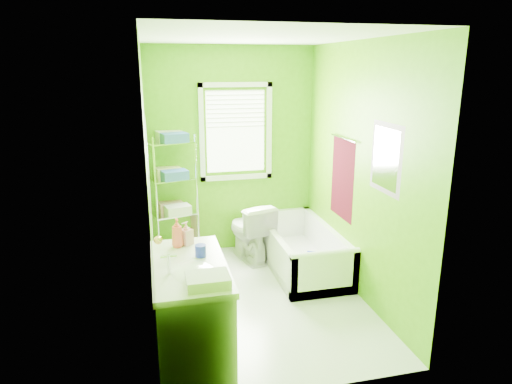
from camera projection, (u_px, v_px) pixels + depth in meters
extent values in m
plane|color=silver|center=(259.00, 298.00, 4.78)|extent=(2.90, 2.90, 0.00)
cube|color=#4B9307|center=(232.00, 152.00, 5.79)|extent=(2.10, 0.04, 2.60)
cube|color=#4B9307|center=(310.00, 227.00, 3.07)|extent=(2.10, 0.04, 2.60)
cube|color=#4B9307|center=(148.00, 184.00, 4.20)|extent=(0.04, 2.90, 2.60)
cube|color=#4B9307|center=(359.00, 172.00, 4.67)|extent=(0.04, 2.90, 2.60)
cube|color=white|center=(259.00, 37.00, 4.08)|extent=(2.10, 2.90, 0.04)
cube|color=white|center=(236.00, 132.00, 5.72)|extent=(0.74, 0.01, 1.01)
cube|color=white|center=(236.00, 177.00, 5.86)|extent=(0.92, 0.05, 0.06)
cube|color=white|center=(235.00, 85.00, 5.55)|extent=(0.92, 0.05, 0.06)
cube|color=white|center=(202.00, 133.00, 5.61)|extent=(0.06, 0.05, 1.22)
cube|color=white|center=(269.00, 131.00, 5.80)|extent=(0.06, 0.05, 1.22)
cube|color=white|center=(236.00, 109.00, 5.62)|extent=(0.72, 0.02, 0.50)
cube|color=white|center=(154.00, 257.00, 3.34)|extent=(0.02, 0.80, 2.00)
sphere|color=gold|center=(158.00, 240.00, 3.66)|extent=(0.07, 0.07, 0.07)
cube|color=#430712|center=(342.00, 179.00, 5.03)|extent=(0.02, 0.58, 0.90)
cylinder|color=silver|center=(343.00, 138.00, 4.91)|extent=(0.02, 0.62, 0.02)
cube|color=#CC5972|center=(386.00, 158.00, 4.08)|extent=(0.02, 0.54, 0.64)
cube|color=white|center=(385.00, 159.00, 4.08)|extent=(0.01, 0.44, 0.54)
cube|color=white|center=(300.00, 262.00, 5.52)|extent=(0.75, 1.62, 0.11)
cube|color=white|center=(273.00, 251.00, 5.39)|extent=(0.08, 1.62, 0.48)
cube|color=white|center=(327.00, 245.00, 5.54)|extent=(0.08, 1.62, 0.48)
cube|color=white|center=(325.00, 276.00, 4.74)|extent=(0.75, 0.08, 0.48)
cube|color=white|center=(282.00, 227.00, 6.19)|extent=(0.75, 0.08, 0.48)
cylinder|color=white|center=(325.00, 254.00, 4.68)|extent=(0.75, 0.08, 0.08)
cylinder|color=#1420C4|center=(317.00, 276.00, 4.97)|extent=(0.35, 0.35, 0.06)
cylinder|color=yellow|center=(317.00, 271.00, 4.96)|extent=(0.33, 0.33, 0.05)
cube|color=#1420C4|center=(318.00, 262.00, 5.07)|extent=(0.24, 0.14, 0.22)
imported|color=white|center=(249.00, 231.00, 5.67)|extent=(0.58, 0.81, 0.75)
cube|color=silver|center=(191.00, 315.00, 3.70)|extent=(0.55, 1.10, 0.80)
cube|color=silver|center=(189.00, 267.00, 3.59)|extent=(0.58, 1.13, 0.05)
ellipsoid|color=white|center=(194.00, 275.00, 3.45)|extent=(0.38, 0.49, 0.13)
cylinder|color=silver|center=(169.00, 265.00, 3.39)|extent=(0.03, 0.03, 0.16)
cylinder|color=silver|center=(168.00, 257.00, 3.37)|extent=(0.12, 0.02, 0.02)
imported|color=#F05146|center=(177.00, 233.00, 3.88)|extent=(0.11, 0.12, 0.25)
imported|color=pink|center=(186.00, 233.00, 3.95)|extent=(0.13, 0.13, 0.21)
cylinder|color=#1C28B8|center=(201.00, 251.00, 3.70)|extent=(0.09, 0.09, 0.10)
cube|color=silver|center=(208.00, 280.00, 3.22)|extent=(0.31, 0.24, 0.08)
cylinder|color=silver|center=(157.00, 204.00, 5.34)|extent=(0.02, 0.02, 1.58)
cylinder|color=silver|center=(150.00, 198.00, 5.60)|extent=(0.02, 0.02, 1.58)
cylinder|color=silver|center=(197.00, 198.00, 5.56)|extent=(0.02, 0.02, 1.58)
cylinder|color=silver|center=(189.00, 192.00, 5.83)|extent=(0.02, 0.02, 1.58)
cube|color=silver|center=(176.00, 247.00, 5.75)|extent=(0.59, 0.44, 0.02)
cube|color=silver|center=(174.00, 213.00, 5.64)|extent=(0.59, 0.44, 0.02)
cube|color=silver|center=(172.00, 178.00, 5.52)|extent=(0.59, 0.44, 0.02)
cube|color=silver|center=(171.00, 142.00, 5.40)|extent=(0.59, 0.44, 0.02)
cube|color=#2E5CA8|center=(175.00, 138.00, 5.31)|extent=(0.33, 0.26, 0.11)
cube|color=silver|center=(169.00, 135.00, 5.49)|extent=(0.33, 0.26, 0.11)
cube|color=#2E5CA8|center=(175.00, 175.00, 5.42)|extent=(0.33, 0.26, 0.11)
cube|color=#F3E094|center=(168.00, 172.00, 5.59)|extent=(0.33, 0.26, 0.11)
cube|color=silver|center=(178.00, 210.00, 5.56)|extent=(0.33, 0.26, 0.11)
cube|color=pink|center=(170.00, 206.00, 5.72)|extent=(0.33, 0.26, 0.11)
cube|color=pink|center=(195.00, 230.00, 5.82)|extent=(0.09, 0.27, 0.49)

